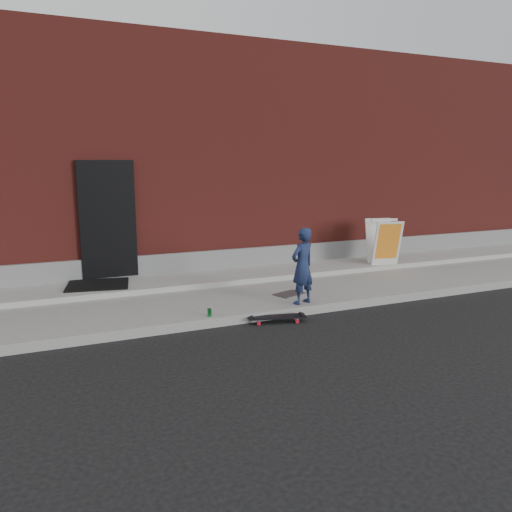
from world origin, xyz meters
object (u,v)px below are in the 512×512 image
skateboard (277,317)px  soda_can (209,313)px  pizza_sign (384,242)px  child (302,266)px

skateboard → soda_can: size_ratio=7.61×
skateboard → pizza_sign: 4.26m
skateboard → pizza_sign: bearing=30.2°
skateboard → soda_can: (-1.02, 0.26, 0.13)m
skateboard → soda_can: bearing=165.7°
child → soda_can: size_ratio=10.69×
skateboard → soda_can: 1.06m
pizza_sign → soda_can: pizza_sign is taller
child → soda_can: (-1.65, -0.08, -0.58)m
skateboard → pizza_sign: (3.63, 2.11, 0.68)m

